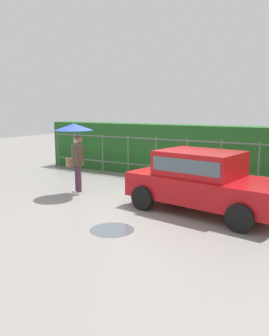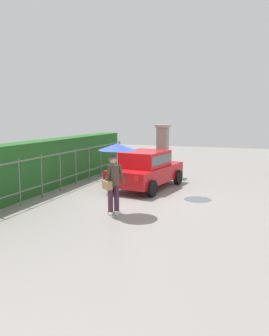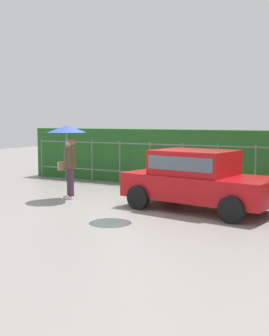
{
  "view_description": "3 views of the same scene",
  "coord_description": "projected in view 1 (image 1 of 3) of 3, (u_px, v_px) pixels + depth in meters",
  "views": [
    {
      "loc": [
        4.31,
        -7.76,
        2.51
      ],
      "look_at": [
        -0.2,
        -0.24,
        0.97
      ],
      "focal_mm": 36.92,
      "sensor_mm": 36.0,
      "label": 1
    },
    {
      "loc": [
        -11.04,
        -4.06,
        2.87
      ],
      "look_at": [
        0.07,
        0.07,
        1.02
      ],
      "focal_mm": 36.52,
      "sensor_mm": 36.0,
      "label": 2
    },
    {
      "loc": [
        5.34,
        -10.05,
        2.22
      ],
      "look_at": [
        -0.02,
        -0.29,
        1.0
      ],
      "focal_mm": 47.04,
      "sensor_mm": 36.0,
      "label": 3
    }
  ],
  "objects": [
    {
      "name": "fence_section",
      "position": [
        187.0,
        158.0,
        11.62
      ],
      "size": [
        11.7,
        0.05,
        1.5
      ],
      "color": "#59605B",
      "rests_on": "ground"
    },
    {
      "name": "hedge_row",
      "position": [
        196.0,
        152.0,
        12.27
      ],
      "size": [
        12.65,
        0.9,
        1.9
      ],
      "primitive_type": "cube",
      "color": "#235B23",
      "rests_on": "ground"
    },
    {
      "name": "car",
      "position": [
        203.0,
        179.0,
        8.37
      ],
      "size": [
        3.91,
        2.29,
        1.48
      ],
      "rotation": [
        0.0,
        0.0,
        -0.14
      ],
      "color": "#B71116",
      "rests_on": "ground"
    },
    {
      "name": "pedestrian",
      "position": [
        75.0,
        141.0,
        9.85
      ],
      "size": [
        1.08,
        1.08,
        2.07
      ],
      "rotation": [
        0.0,
        0.0,
        -2.25
      ],
      "color": "#47283D",
      "rests_on": "ground"
    },
    {
      "name": "puddle_near",
      "position": [
        112.0,
        230.0,
        7.18
      ],
      "size": [
        0.93,
        0.93,
        0.0
      ],
      "primitive_type": "cylinder",
      "color": "#4C545B",
      "rests_on": "ground"
    },
    {
      "name": "ground_plane",
      "position": [
        145.0,
        203.0,
        9.17
      ],
      "size": [
        40.0,
        40.0,
        0.0
      ],
      "primitive_type": "plane",
      "color": "gray"
    }
  ]
}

